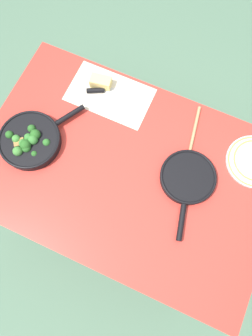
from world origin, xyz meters
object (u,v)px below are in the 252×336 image
(skillet_broccoli, at_px, (30,140))
(skillet_eggs, at_px, (188,178))
(cheese_block, at_px, (101,82))
(grater_knife, at_px, (103,90))
(wooden_spoon, at_px, (190,151))

(skillet_broccoli, xyz_separation_m, skillet_eggs, (0.70, 0.13, -0.01))
(cheese_block, bearing_deg, skillet_eggs, -26.37)
(grater_knife, bearing_deg, skillet_broccoli, -143.17)
(skillet_broccoli, distance_m, grater_knife, 0.41)
(skillet_eggs, xyz_separation_m, cheese_block, (-0.54, 0.27, 0.00))
(grater_knife, bearing_deg, wooden_spoon, -40.18)
(skillet_eggs, bearing_deg, grater_knife, -128.06)
(grater_knife, bearing_deg, cheese_block, 103.48)
(skillet_eggs, bearing_deg, cheese_block, -129.46)
(skillet_eggs, height_order, grater_knife, skillet_eggs)
(cheese_block, bearing_deg, grater_knife, -49.71)
(skillet_broccoli, relative_size, wooden_spoon, 1.07)
(wooden_spoon, relative_size, cheese_block, 3.47)
(skillet_eggs, relative_size, wooden_spoon, 1.07)
(grater_knife, xyz_separation_m, cheese_block, (-0.02, 0.03, 0.02))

